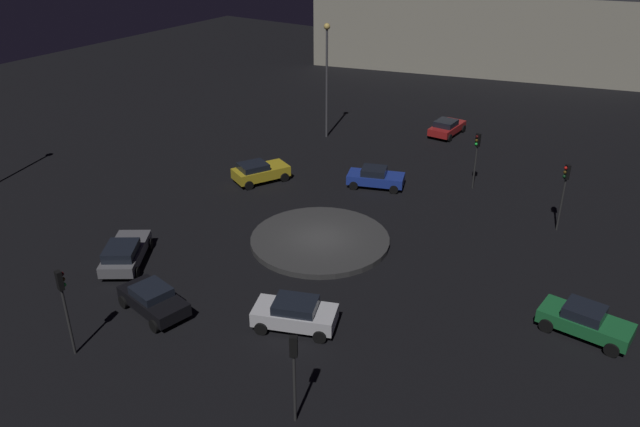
# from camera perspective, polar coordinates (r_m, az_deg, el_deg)

# --- Properties ---
(ground_plane) EXTENTS (114.77, 114.77, 0.00)m
(ground_plane) POSITION_cam_1_polar(r_m,az_deg,el_deg) (37.78, 0.00, -2.62)
(ground_plane) COLOR black
(roundabout_island) EXTENTS (8.28, 8.28, 0.33)m
(roundabout_island) POSITION_cam_1_polar(r_m,az_deg,el_deg) (37.70, 0.00, -2.40)
(roundabout_island) COLOR #383838
(roundabout_island) RESTS_ON ground_plane
(car_black) EXTENTS (4.19, 2.61, 1.37)m
(car_black) POSITION_cam_1_polar(r_m,az_deg,el_deg) (32.51, -14.79, -7.47)
(car_black) COLOR black
(car_black) RESTS_ON ground_plane
(car_blue) EXTENTS (4.29, 3.02, 1.42)m
(car_blue) POSITION_cam_1_polar(r_m,az_deg,el_deg) (44.91, 5.01, 3.28)
(car_blue) COLOR #1E38A5
(car_blue) RESTS_ON ground_plane
(car_green) EXTENTS (4.22, 2.16, 1.50)m
(car_green) POSITION_cam_1_polar(r_m,az_deg,el_deg) (32.40, 22.74, -8.89)
(car_green) COLOR #1E7238
(car_green) RESTS_ON ground_plane
(car_yellow) EXTENTS (3.38, 4.33, 1.47)m
(car_yellow) POSITION_cam_1_polar(r_m,az_deg,el_deg) (45.77, -5.47, 3.80)
(car_yellow) COLOR gold
(car_yellow) RESTS_ON ground_plane
(car_grey) EXTENTS (4.03, 4.69, 1.46)m
(car_grey) POSITION_cam_1_polar(r_m,az_deg,el_deg) (36.88, -17.17, -3.40)
(car_grey) COLOR slate
(car_grey) RESTS_ON ground_plane
(car_red) EXTENTS (2.07, 4.03, 1.38)m
(car_red) POSITION_cam_1_polar(r_m,az_deg,el_deg) (55.89, 11.35, 7.63)
(car_red) COLOR red
(car_red) RESTS_ON ground_plane
(car_white) EXTENTS (4.31, 3.12, 1.49)m
(car_white) POSITION_cam_1_polar(r_m,az_deg,el_deg) (30.41, -2.26, -8.97)
(car_white) COLOR white
(car_white) RESTS_ON ground_plane
(traffic_light_north) EXTENTS (0.36, 0.39, 4.05)m
(traffic_light_north) POSITION_cam_1_polar(r_m,az_deg,el_deg) (44.97, 13.91, 5.58)
(traffic_light_north) COLOR #2D2D2D
(traffic_light_north) RESTS_ON ground_plane
(traffic_light_south) EXTENTS (0.34, 0.38, 4.34)m
(traffic_light_south) POSITION_cam_1_polar(r_m,az_deg,el_deg) (29.61, -22.09, -6.91)
(traffic_light_south) COLOR #2D2D2D
(traffic_light_south) RESTS_ON ground_plane
(traffic_light_southeast) EXTENTS (0.37, 0.40, 4.09)m
(traffic_light_southeast) POSITION_cam_1_polar(r_m,az_deg,el_deg) (24.34, -2.36, -13.17)
(traffic_light_southeast) COLOR #2D2D2D
(traffic_light_southeast) RESTS_ON ground_plane
(traffic_light_northeast) EXTENTS (0.39, 0.38, 4.32)m
(traffic_light_northeast) POSITION_cam_1_polar(r_m,az_deg,el_deg) (40.56, 21.15, 2.45)
(traffic_light_northeast) COLOR #2D2D2D
(traffic_light_northeast) RESTS_ON ground_plane
(streetlamp_northwest) EXTENTS (0.52, 0.52, 9.48)m
(streetlamp_northwest) POSITION_cam_1_polar(r_m,az_deg,el_deg) (52.94, 0.61, 13.09)
(streetlamp_northwest) COLOR #4C4C51
(streetlamp_northwest) RESTS_ON ground_plane
(store_building) EXTENTS (38.83, 19.27, 9.69)m
(store_building) POSITION_cam_1_polar(r_m,az_deg,el_deg) (79.20, 14.15, 16.02)
(store_building) COLOR #ADA893
(store_building) RESTS_ON ground_plane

